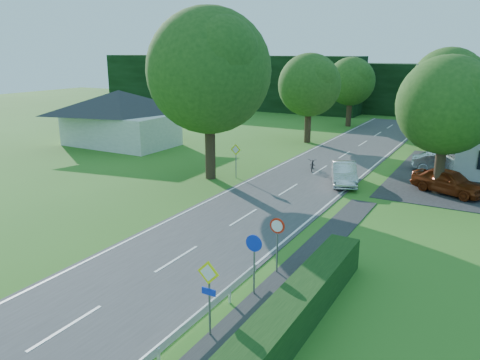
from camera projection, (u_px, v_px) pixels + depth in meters
The scene contains 22 objects.
road at pixel (260, 207), 27.02m from camera, with size 7.00×80.00×0.04m, color #39393B.
line_edge_left at pixel (213, 198), 28.55m from camera, with size 0.12×80.00×0.01m, color white.
line_edge_right at pixel (314, 216), 25.48m from camera, with size 0.12×80.00×0.01m, color white.
line_centre at pixel (260, 207), 27.01m from camera, with size 0.12×80.00×0.01m, color white, non-canonical shape.
tree_main at pixel (209, 95), 31.66m from camera, with size 9.40×9.40×11.64m, color #1F4715, non-canonical shape.
tree_left_far at pixel (309, 99), 45.03m from camera, with size 7.00×7.00×8.58m, color #1F4715, non-canonical shape.
tree_right_far at pixel (446, 100), 40.97m from camera, with size 7.40×7.40×9.09m, color #1F4715, non-canonical shape.
tree_left_back at pixel (350, 92), 54.94m from camera, with size 6.60×6.60×8.07m, color #1F4715, non-canonical shape.
tree_right_back at pixel (444, 100), 48.37m from camera, with size 6.20×6.20×7.56m, color #1F4715, non-canonical shape.
tree_right_mid at pixel (444, 126), 28.58m from camera, with size 7.00×7.00×8.58m, color #1F4715, non-canonical shape.
treeline_left at pixel (224, 81), 74.45m from camera, with size 44.00×6.00×8.00m, color black.
treeline_right at pixel (475, 92), 60.93m from camera, with size 30.00×5.00×7.00m, color black.
bungalow_left at pixel (120, 117), 44.15m from camera, with size 11.00×6.50×5.20m.
streetlight at pixel (441, 119), 30.42m from camera, with size 2.03×0.18×8.00m.
sign_priority_right at pixel (209, 284), 14.42m from camera, with size 0.78×0.09×2.59m.
sign_roundabout at pixel (254, 253), 16.97m from camera, with size 0.64×0.08×2.37m.
sign_speed_limit at pixel (277, 232), 18.62m from camera, with size 0.64×0.11×2.37m.
sign_priority_left at pixel (236, 154), 32.87m from camera, with size 0.78×0.09×2.44m.
moving_car at pixel (344, 173), 31.51m from camera, with size 1.54×4.42×1.46m, color silver.
motorcycle at pixel (312, 164), 35.13m from camera, with size 0.62×1.78×0.94m, color black.
parked_car_red at pixel (449, 181), 29.38m from camera, with size 1.84×4.58×1.56m, color maroon.
parked_car_silver_a at pixel (441, 162), 34.80m from camera, with size 1.45×4.17×1.37m, color silver.
Camera 1 is at (11.53, -2.90, 8.76)m, focal length 35.00 mm.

